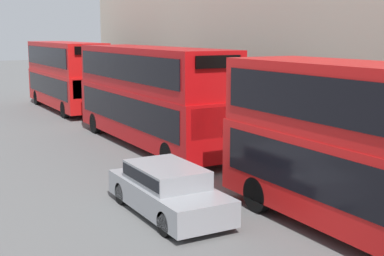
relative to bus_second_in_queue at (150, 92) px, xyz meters
name	(u,v)px	position (x,y,z in m)	size (l,w,h in m)	color
bus_second_in_queue	(150,92)	(0.00, 0.00, 0.00)	(2.59, 11.35, 4.34)	#B20C0F
bus_third_in_queue	(66,73)	(0.00, 12.91, 0.00)	(2.59, 10.05, 4.35)	red
car_hatchback	(167,188)	(-3.40, -8.49, -1.67)	(1.78, 4.49, 1.36)	gray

